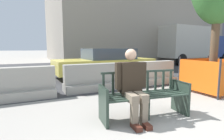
# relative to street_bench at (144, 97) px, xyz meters

# --- Properties ---
(ground_plane) EXTENTS (200.00, 200.00, 0.00)m
(ground_plane) POSITION_rel_street_bench_xyz_m (0.37, -0.75, -0.40)
(ground_plane) COLOR gray
(street_asphalt) EXTENTS (120.00, 12.00, 0.01)m
(street_asphalt) POSITION_rel_street_bench_xyz_m (0.37, 7.95, -0.39)
(street_asphalt) COLOR #333335
(street_asphalt) RESTS_ON ground
(street_bench) EXTENTS (1.74, 0.70, 0.88)m
(street_bench) POSITION_rel_street_bench_xyz_m (0.00, 0.00, 0.00)
(street_bench) COLOR #28382D
(street_bench) RESTS_ON ground
(seated_person) EXTENTS (0.59, 0.75, 1.31)m
(seated_person) POSITION_rel_street_bench_xyz_m (-0.29, -0.03, 0.29)
(seated_person) COLOR #2D2319
(seated_person) RESTS_ON ground
(jersey_barrier_centre) EXTENTS (2.02, 0.73, 0.84)m
(jersey_barrier_centre) POSITION_rel_street_bench_xyz_m (-0.10, 2.49, -0.06)
(jersey_barrier_centre) COLOR gray
(jersey_barrier_centre) RESTS_ON ground
(jersey_barrier_left) EXTENTS (2.01, 0.70, 0.84)m
(jersey_barrier_left) POSITION_rel_street_bench_xyz_m (-2.36, 2.35, -0.06)
(jersey_barrier_left) COLOR #9E998E
(jersey_barrier_left) RESTS_ON ground
(jersey_barrier_right) EXTENTS (2.02, 0.75, 0.84)m
(jersey_barrier_right) POSITION_rel_street_bench_xyz_m (2.07, 2.54, -0.06)
(jersey_barrier_right) COLOR #ADA89E
(jersey_barrier_right) RESTS_ON ground
(construction_fence) EXTENTS (1.38, 1.38, 1.06)m
(construction_fence) POSITION_rel_street_bench_xyz_m (3.06, 0.81, 0.13)
(construction_fence) COLOR #2D2D33
(construction_fence) RESTS_ON ground
(car_taxi_near) EXTENTS (4.67, 2.13, 1.31)m
(car_taxi_near) POSITION_rel_street_bench_xyz_m (1.21, 4.81, 0.26)
(car_taxi_near) COLOR #DBC64C
(car_taxi_near) RESTS_ON ground
(delivery_truck) EXTENTS (6.86, 2.51, 3.05)m
(delivery_truck) POSITION_rel_street_bench_xyz_m (10.74, 8.13, 1.29)
(delivery_truck) COLOR navy
(delivery_truck) RESTS_ON ground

